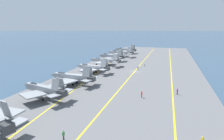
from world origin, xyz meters
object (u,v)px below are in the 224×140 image
Objects in this scene: parked_jet_fourth at (93,67)px; crew_purple_vest at (177,91)px; crew_white_vest at (145,64)px; crew_red_vest at (142,94)px; parked_jet_third at (72,77)px; parked_jet_eighth at (125,50)px; crew_blue_vest at (138,68)px; parked_jet_second at (44,89)px; parked_jet_seventh at (121,52)px; crew_green_vest at (63,135)px; parked_jet_sixth at (111,56)px; parked_jet_fifth at (105,61)px.

crew_purple_vest is at bearing -119.27° from parked_jet_fourth.
crew_white_vest is 0.98× the size of crew_purple_vest.
parked_jet_fourth is at bearing 44.55° from crew_red_vest.
parked_jet_eighth is (81.62, 1.02, 0.04)m from parked_jet_third.
crew_blue_vest is (29.20, 15.66, -0.04)m from crew_purple_vest.
parked_jet_fourth is (31.28, -1.08, -0.28)m from parked_jet_second.
parked_jet_second is 55.11m from crew_white_vest.
crew_blue_vest is (34.61, 6.62, -0.08)m from crew_red_vest.
parked_jet_fourth is 36.78m from crew_purple_vest.
parked_jet_third is 32.85m from crew_blue_vest.
parked_jet_seventh is at bearing 18.29° from crew_red_vest.
crew_red_vest is (-23.39, -23.02, -1.36)m from parked_jet_fourth.
parked_jet_seventh reaches higher than crew_purple_vest.
crew_blue_vest is (28.20, -16.78, -1.52)m from parked_jet_third.
crew_purple_vest is (-17.97, -32.06, -1.39)m from parked_jet_fourth.
parked_jet_third is 81.63m from parked_jet_eighth.
crew_white_vest reaches higher than crew_blue_vest.
parked_jet_seventh is 94.50m from crew_green_vest.
parked_jet_sixth reaches higher than crew_blue_vest.
crew_white_vest is at bearing -3.80° from crew_green_vest.
parked_jet_sixth is at bearing 61.80° from crew_white_vest.
parked_jet_fifth reaches higher than crew_white_vest.
parked_jet_third is at bearing 74.67° from crew_red_vest.
parked_jet_third is 1.08× the size of parked_jet_sixth.
crew_blue_vest is at bearing 169.73° from crew_white_vest.
parked_jet_eighth is 9.40× the size of crew_purple_vest.
parked_jet_third reaches higher than parked_jet_eighth.
parked_jet_fourth is at bearing 124.40° from crew_blue_vest.
parked_jet_sixth reaches higher than parked_jet_fifth.
crew_purple_vest is (-1.00, -32.44, -1.48)m from parked_jet_third.
parked_jet_second reaches higher than crew_green_vest.
parked_jet_eighth is 9.09× the size of crew_red_vest.
parked_jet_second reaches higher than crew_white_vest.
parked_jet_seventh reaches higher than parked_jet_third.
crew_white_vest is at bearing 6.47° from crew_red_vest.
crew_blue_vest is at bearing -55.60° from parked_jet_fourth.
crew_purple_vest reaches higher than crew_blue_vest.
parked_jet_fourth is at bearing -1.30° from parked_jet_third.
parked_jet_second is at bearing -179.63° from parked_jet_sixth.
parked_jet_third is 9.71× the size of crew_purple_vest.
crew_purple_vest is at bearing -145.51° from parked_jet_sixth.
parked_jet_sixth is at bearing 42.34° from crew_blue_vest.
parked_jet_third reaches higher than crew_blue_vest.
parked_jet_fourth reaches higher than crew_blue_vest.
parked_jet_second is 9.40× the size of crew_blue_vest.
parked_jet_eighth is at bearing 0.20° from parked_jet_second.
parked_jet_seventh is (30.76, 0.09, 0.13)m from parked_jet_fifth.
crew_white_vest is (-26.04, -18.10, -1.78)m from parked_jet_seventh.
parked_jet_fourth is at bearing -1.97° from parked_jet_second.
crew_green_vest is at bearing -167.83° from parked_jet_fifth.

